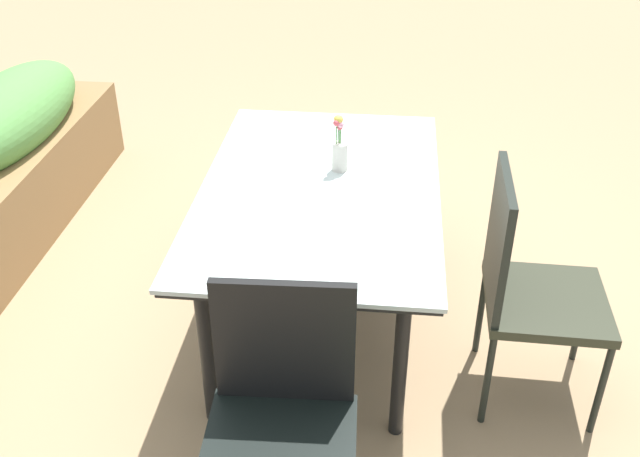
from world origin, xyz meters
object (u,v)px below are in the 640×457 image
at_px(chair_end_left, 281,415).
at_px(flower_vase, 340,150).
at_px(chair_near_left, 527,281).
at_px(dining_table, 320,200).

distance_m(chair_end_left, flower_vase, 1.31).
bearing_deg(chair_near_left, flower_vase, -122.59).
bearing_deg(chair_end_left, dining_table, -92.55).
bearing_deg(chair_near_left, chair_end_left, -46.19).
relative_size(chair_end_left, chair_near_left, 0.95).
xyz_separation_m(dining_table, chair_end_left, (-1.12, 0.00, -0.12)).
relative_size(chair_end_left, flower_vase, 3.68).
bearing_deg(flower_vase, chair_near_left, -123.79).
height_order(dining_table, chair_near_left, chair_near_left).
xyz_separation_m(chair_end_left, flower_vase, (1.28, -0.07, 0.28)).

